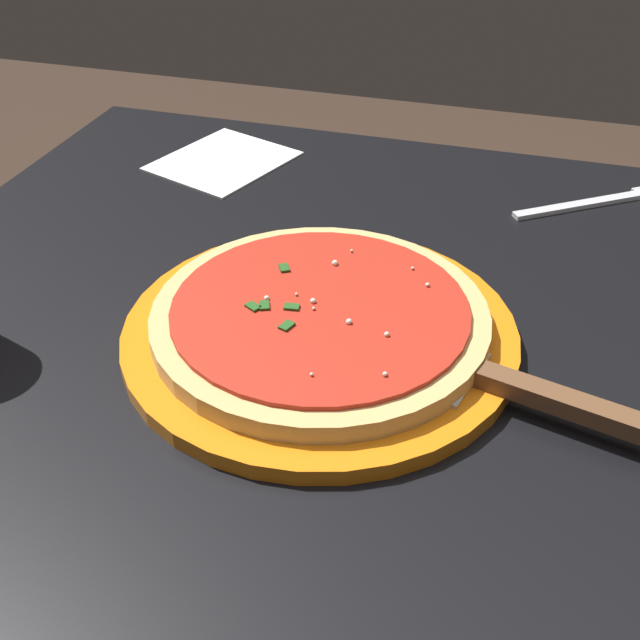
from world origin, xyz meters
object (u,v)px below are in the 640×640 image
serving_plate (320,333)px  fork (602,201)px  pizza_server (508,386)px  napkin_folded_right (223,161)px  pizza (320,317)px

serving_plate → fork: serving_plate is taller
pizza_server → napkin_folded_right: bearing=47.1°
serving_plate → pizza: (0.00, 0.00, 0.02)m
serving_plate → napkin_folded_right: size_ratio=2.18×
pizza_server → napkin_folded_right: 0.49m
serving_plate → pizza: pizza is taller
napkin_folded_right → pizza_server: bearing=-132.9°
serving_plate → napkin_folded_right: serving_plate is taller
serving_plate → fork: 0.38m
pizza_server → napkin_folded_right: (0.34, 0.36, -0.02)m
pizza → pizza_server: (-0.04, -0.15, -0.00)m
fork → pizza: bearing=145.4°
pizza → fork: bearing=-34.6°
pizza_server → napkin_folded_right: pizza_server is taller
napkin_folded_right → serving_plate: bearing=-145.2°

